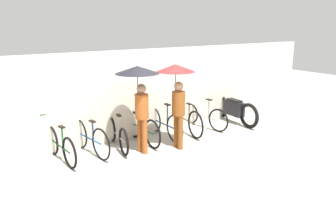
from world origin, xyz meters
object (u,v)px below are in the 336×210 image
Objects in this scene: parked_bicycle_1 at (89,138)px; pedestrian_leading at (139,85)px; parked_bicycle_6 at (203,116)px; motorcycle at (234,109)px; pedestrian_center at (177,84)px; parked_bicycle_5 at (185,119)px; parked_bicycle_2 at (117,134)px; parked_bicycle_4 at (164,123)px; parked_bicycle_3 at (142,128)px; parked_bicycle_0 at (60,146)px.

parked_bicycle_1 is 1.72m from pedestrian_leading.
parked_bicycle_6 is 0.83× the size of motorcycle.
motorcycle is (1.13, -0.12, 0.06)m from parked_bicycle_6.
pedestrian_center is at bearing 107.91° from motorcycle.
parked_bicycle_5 is 2.20m from pedestrian_leading.
parked_bicycle_2 is 2.10m from parked_bicycle_5.
motorcycle is (2.68, 0.70, -1.17)m from pedestrian_center.
parked_bicycle_4 is 0.70m from parked_bicycle_5.
parked_bicycle_3 is (0.70, -0.02, 0.03)m from parked_bicycle_2.
parked_bicycle_2 is 0.94× the size of parked_bicycle_5.
pedestrian_leading and pedestrian_center have the same top height.
parked_bicycle_4 is (2.80, 0.07, 0.02)m from parked_bicycle_0.
parked_bicycle_4 reaches higher than parked_bicycle_6.
motorcycle is at bearing -108.30° from parked_bicycle_6.
motorcycle is at bearing -0.64° from pedestrian_leading.
parked_bicycle_2 is at bearing 87.84° from parked_bicycle_3.
motorcycle is (4.63, -0.08, 0.03)m from parked_bicycle_1.
parked_bicycle_1 is 2.10m from parked_bicycle_4.
parked_bicycle_4 is at bearing 20.54° from pedestrian_leading.
parked_bicycle_2 is 2.80m from parked_bicycle_6.
pedestrian_leading is (-1.75, -0.51, 1.25)m from parked_bicycle_5.
pedestrian_leading is at bearing -136.51° from parked_bicycle_2.
parked_bicycle_3 is 1.52m from pedestrian_center.
motorcycle is at bearing -91.23° from parked_bicycle_3.
pedestrian_leading is (-1.04, -0.57, 1.26)m from parked_bicycle_4.
parked_bicycle_6 is 0.83× the size of pedestrian_center.
parked_bicycle_6 is 2.14m from pedestrian_center.
parked_bicycle_2 is at bearing -100.61° from parked_bicycle_1.
parked_bicycle_5 reaches higher than parked_bicycle_3.
pedestrian_center reaches higher than parked_bicycle_6.
parked_bicycle_0 reaches higher than parked_bicycle_6.
pedestrian_leading is 1.00× the size of motorcycle.
parked_bicycle_6 is (3.50, 0.04, -0.04)m from parked_bicycle_1.
pedestrian_leading reaches higher than parked_bicycle_0.
parked_bicycle_1 is at bearing 90.40° from parked_bicycle_4.
parked_bicycle_0 is at bearing 97.40° from parked_bicycle_5.
pedestrian_center reaches higher than parked_bicycle_4.
parked_bicycle_1 reaches higher than parked_bicycle_6.
pedestrian_leading is (0.36, -0.52, 1.29)m from parked_bicycle_2.
motorcycle is (1.83, -0.05, 0.02)m from parked_bicycle_5.
pedestrian_leading is (1.06, -0.54, 1.25)m from parked_bicycle_1.
parked_bicycle_2 is at bearing 150.70° from pedestrian_center.
parked_bicycle_0 is 0.82× the size of pedestrian_leading.
parked_bicycle_5 is 0.88× the size of pedestrian_leading.
parked_bicycle_2 is 3.93m from motorcycle.
pedestrian_center is (0.90, -0.24, -0.05)m from pedestrian_leading.
motorcycle is at bearing -95.95° from parked_bicycle_0.
parked_bicycle_0 is 2.10m from parked_bicycle_3.
parked_bicycle_3 is at bearing 128.73° from pedestrian_center.
parked_bicycle_1 is 1.02× the size of parked_bicycle_2.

